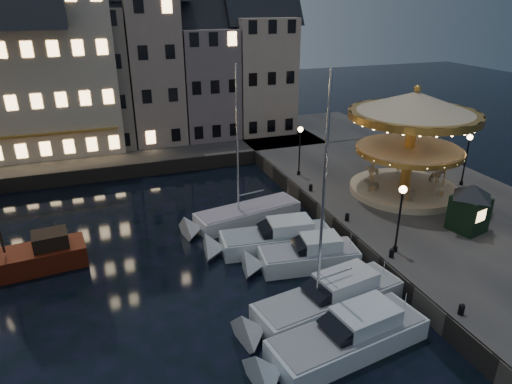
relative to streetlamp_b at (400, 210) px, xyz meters
name	(u,v)px	position (x,y,z in m)	size (l,w,h in m)	color
ground	(289,305)	(-7.20, -1.00, -4.02)	(160.00, 160.00, 0.00)	black
quay_east	(430,210)	(6.80, 5.00, -3.37)	(16.00, 56.00, 1.30)	#474442
quay_north	(104,154)	(-15.20, 27.00, -3.37)	(44.00, 12.00, 1.30)	#474442
quaywall_e	(335,227)	(-1.20, 5.00, -3.37)	(0.15, 44.00, 1.30)	#47423A
quaywall_n	(131,171)	(-13.20, 21.00, -3.37)	(48.00, 0.15, 1.30)	#47423A
streetlamp_b	(400,210)	(0.00, 0.00, 0.00)	(0.44, 0.44, 4.17)	black
streetlamp_c	(300,144)	(0.00, 13.50, 0.00)	(0.44, 0.44, 4.17)	black
streetlamp_d	(467,152)	(11.30, 7.00, 0.00)	(0.44, 0.44, 4.17)	black
bollard_a	(462,309)	(-0.60, -6.00, -2.41)	(0.30, 0.30, 0.57)	black
bollard_b	(392,252)	(-0.60, -0.50, -2.41)	(0.30, 0.30, 0.57)	black
bollard_c	(347,217)	(-0.60, 4.50, -2.41)	(0.30, 0.30, 0.57)	black
bollard_d	(311,187)	(-0.60, 10.00, -2.41)	(0.30, 0.30, 0.57)	black
townhouse_nb	(25,77)	(-21.25, 29.00, 4.26)	(6.16, 8.00, 13.80)	tan
townhouse_nc	(92,69)	(-15.20, 29.00, 4.76)	(6.82, 8.00, 14.80)	slate
townhouse_nd	(152,61)	(-9.45, 29.00, 5.26)	(5.50, 8.00, 15.80)	gray
townhouse_ne	(205,73)	(-4.00, 29.00, 3.76)	(6.16, 8.00, 12.80)	slate
townhouse_nf	(258,66)	(2.05, 29.00, 4.26)	(6.82, 8.00, 13.80)	tan
hotel_corner	(23,61)	(-21.20, 29.00, 5.76)	(17.60, 9.00, 16.80)	beige
motorboat_b	(341,341)	(-6.41, -5.05, -3.37)	(8.80, 3.72, 2.15)	silver
motorboat_c	(323,302)	(-5.85, -2.22, -3.34)	(9.35, 3.85, 12.36)	silver
motorboat_d	(302,257)	(-4.96, 2.21, -3.38)	(7.03, 3.10, 2.15)	silver
motorboat_e	(271,240)	(-5.95, 4.88, -3.37)	(8.36, 3.25, 2.15)	silver
motorboat_f	(241,217)	(-6.63, 9.01, -3.49)	(8.88, 3.75, 11.75)	silver
red_fishing_boat	(29,260)	(-20.47, 7.46, -3.33)	(6.94, 2.99, 5.72)	#59190B
carousel	(413,124)	(5.98, 7.26, 2.68)	(9.37, 9.37, 8.20)	tan
ticket_kiosk	(471,200)	(5.96, 0.75, -0.60)	(3.04, 3.04, 3.56)	black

